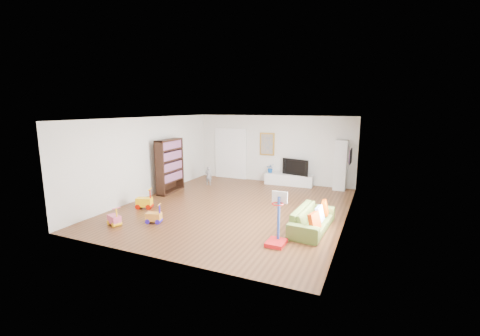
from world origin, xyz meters
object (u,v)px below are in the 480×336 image
at_px(sofa, 312,219).
at_px(basketball_hoop, 277,219).
at_px(bookshelf, 170,166).
at_px(media_console, 289,180).

distance_m(sofa, basketball_hoop, 1.39).
distance_m(bookshelf, sofa, 5.70).
relative_size(sofa, basketball_hoop, 1.59).
bearing_deg(basketball_hoop, sofa, 66.78).
bearing_deg(sofa, basketball_hoop, 159.32).
bearing_deg(bookshelf, sofa, -19.35).
bearing_deg(basketball_hoop, media_console, 103.38).
relative_size(media_console, basketball_hoop, 1.57).
height_order(bookshelf, sofa, bookshelf).
distance_m(bookshelf, basketball_hoop, 5.66).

